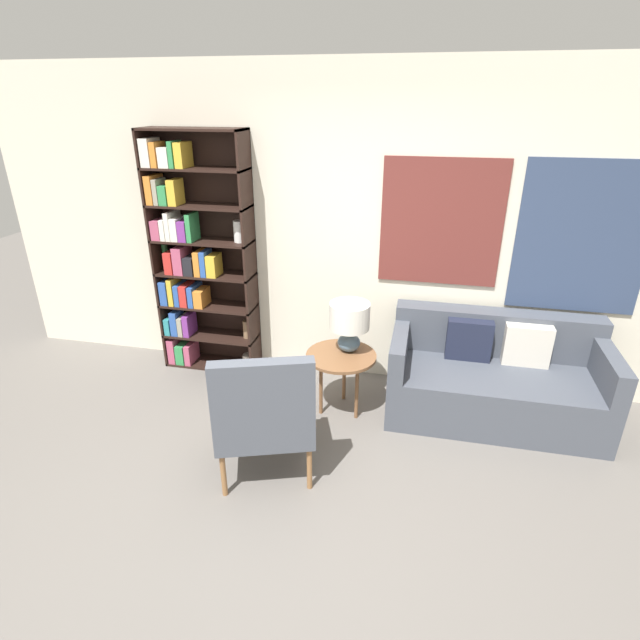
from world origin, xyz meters
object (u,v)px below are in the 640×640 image
(bookshelf, at_px, (193,257))
(side_table, at_px, (341,360))
(couch, at_px, (494,379))
(table_lamp, at_px, (349,321))
(armchair, at_px, (264,412))

(bookshelf, height_order, side_table, bookshelf)
(couch, height_order, table_lamp, table_lamp)
(bookshelf, relative_size, armchair, 2.23)
(armchair, bearing_deg, bookshelf, 128.31)
(side_table, relative_size, table_lamp, 1.38)
(bookshelf, distance_m, armchair, 1.88)
(bookshelf, xyz_separation_m, armchair, (1.11, -1.41, -0.55))
(bookshelf, relative_size, table_lamp, 5.30)
(bookshelf, distance_m, table_lamp, 1.59)
(bookshelf, bearing_deg, side_table, -18.90)
(armchair, xyz_separation_m, couch, (1.57, 1.16, -0.22))
(bookshelf, xyz_separation_m, side_table, (1.46, -0.50, -0.61))
(couch, height_order, side_table, couch)
(bookshelf, bearing_deg, couch, -5.33)
(bookshelf, distance_m, side_table, 1.66)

